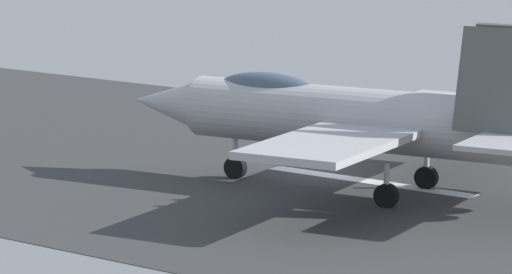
% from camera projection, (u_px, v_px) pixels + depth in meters
% --- Properties ---
extents(ground_plane, '(400.00, 400.00, 0.00)m').
position_uv_depth(ground_plane, '(345.00, 178.00, 52.17)').
color(ground_plane, slate).
extents(runway_strip, '(240.00, 26.00, 0.02)m').
position_uv_depth(runway_strip, '(346.00, 178.00, 52.15)').
color(runway_strip, '#363635').
rests_on(runway_strip, ground).
extents(fighter_jet, '(16.34, 14.43, 5.69)m').
position_uv_depth(fighter_jet, '(355.00, 117.00, 49.56)').
color(fighter_jet, '#ADA9AB').
rests_on(fighter_jet, ground).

